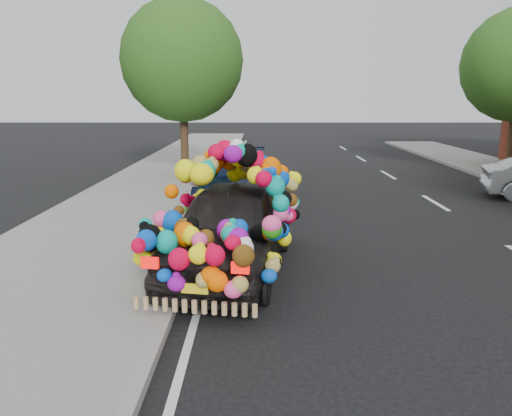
# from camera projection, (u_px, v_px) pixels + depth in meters

# --- Properties ---
(ground) EXTENTS (100.00, 100.00, 0.00)m
(ground) POSITION_uv_depth(u_px,v_px,m) (327.00, 262.00, 8.60)
(ground) COLOR black
(ground) RESTS_ON ground
(sidewalk) EXTENTS (4.00, 60.00, 0.12)m
(sidewalk) POSITION_uv_depth(u_px,v_px,m) (79.00, 259.00, 8.61)
(sidewalk) COLOR gray
(sidewalk) RESTS_ON ground
(kerb) EXTENTS (0.15, 60.00, 0.13)m
(kerb) POSITION_uv_depth(u_px,v_px,m) (191.00, 259.00, 8.60)
(kerb) COLOR gray
(kerb) RESTS_ON ground
(tree_near_sidewalk) EXTENTS (4.20, 4.20, 6.13)m
(tree_near_sidewalk) POSITION_uv_depth(u_px,v_px,m) (182.00, 60.00, 17.02)
(tree_near_sidewalk) COLOR #332114
(tree_near_sidewalk) RESTS_ON ground
(plush_art_car) EXTENTS (2.71, 4.65, 2.07)m
(plush_art_car) POSITION_uv_depth(u_px,v_px,m) (231.00, 207.00, 8.06)
(plush_art_car) COLOR black
(plush_art_car) RESTS_ON ground
(navy_sedan) EXTENTS (1.94, 4.74, 1.37)m
(navy_sedan) POSITION_uv_depth(u_px,v_px,m) (235.00, 179.00, 13.07)
(navy_sedan) COLOR black
(navy_sedan) RESTS_ON ground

